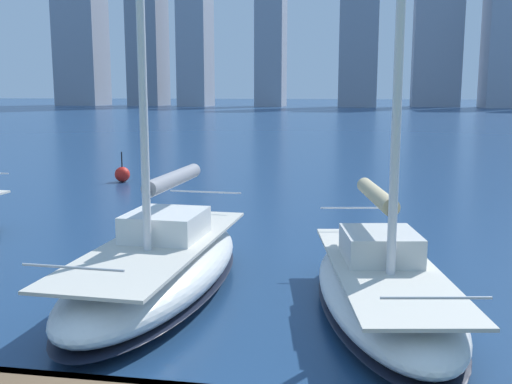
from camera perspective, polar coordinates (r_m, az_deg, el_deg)
city_skyline at (r=164.72m, az=5.12°, el=16.05°), size 168.62×27.02×53.22m
sailboat_tan at (r=11.57m, az=12.03°, el=-8.37°), size 3.43×7.13×12.53m
sailboat_grey at (r=12.53m, az=-9.18°, el=-6.77°), size 2.81×7.59×11.24m
channel_buoy at (r=28.43m, az=-12.62°, el=1.66°), size 0.70×0.70×1.40m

